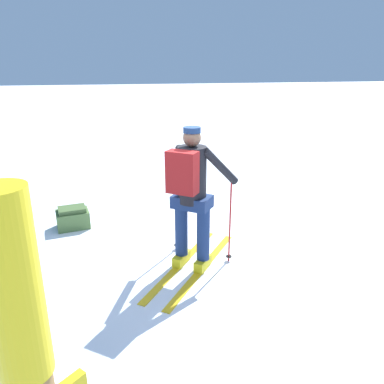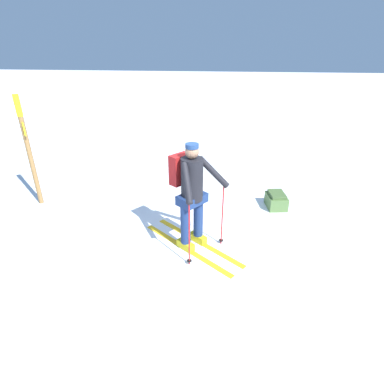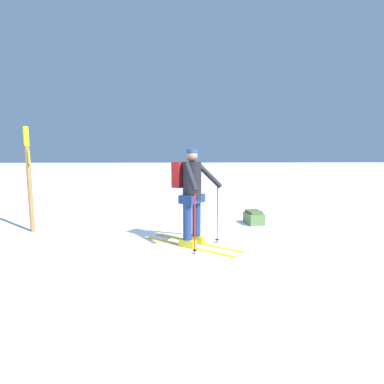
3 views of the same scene
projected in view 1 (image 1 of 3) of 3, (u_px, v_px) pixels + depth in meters
The scene contains 3 objects.
ground_plane at pixel (198, 258), 4.67m from camera, with size 80.00×80.00×0.00m, color white.
skier at pixel (191, 192), 4.16m from camera, with size 1.70×1.40×1.66m.
dropped_backpack at pixel (73, 218), 5.49m from camera, with size 0.42×0.51×0.31m.
Camera 1 is at (-4.04, 0.94, 2.31)m, focal length 35.00 mm.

